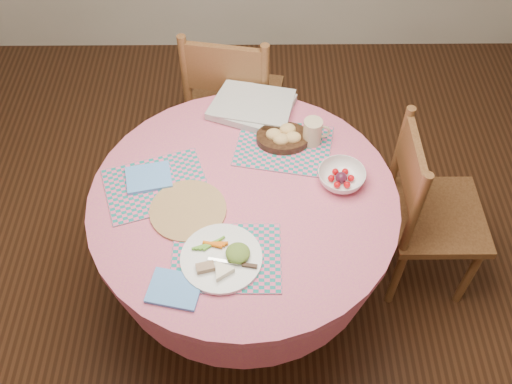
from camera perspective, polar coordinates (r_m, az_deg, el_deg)
ground at (r=2.89m, az=-1.01°, el=-9.79°), size 4.00×4.00×0.00m
dining_table at (r=2.42m, az=-1.19°, el=-3.36°), size 1.24×1.24×0.75m
chair_right at (r=2.66m, az=16.75°, el=-1.76°), size 0.42×0.44×0.94m
chair_back at (r=3.00m, az=-2.37°, el=9.09°), size 0.53×0.52×1.00m
placemat_front at (r=2.10m, az=-2.99°, el=-6.55°), size 0.40×0.30×0.01m
placemat_left at (r=2.33m, az=-9.95°, el=0.65°), size 0.47×0.41×0.01m
placemat_back at (r=2.44m, az=2.79°, el=4.61°), size 0.45×0.37×0.01m
wicker_trivet at (r=2.23m, az=-6.81°, el=-1.81°), size 0.30×0.30×0.01m
napkin_near at (r=2.04m, az=-8.14°, el=-9.58°), size 0.21×0.17×0.01m
napkin_far at (r=2.35m, az=-10.68°, el=1.44°), size 0.21×0.17×0.01m
dinner_plate at (r=2.07m, az=-3.33°, el=-6.61°), size 0.30×0.30×0.05m
bread_bowl at (r=2.44m, az=2.76°, el=5.56°), size 0.23×0.23×0.08m
latte_mug at (r=2.42m, az=5.73°, el=6.01°), size 0.12×0.08×0.12m
fruit_bowl at (r=2.31m, az=8.53°, el=1.48°), size 0.25×0.25×0.06m
newspaper_stack at (r=2.58m, az=-0.37°, el=8.59°), size 0.42×0.38×0.04m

